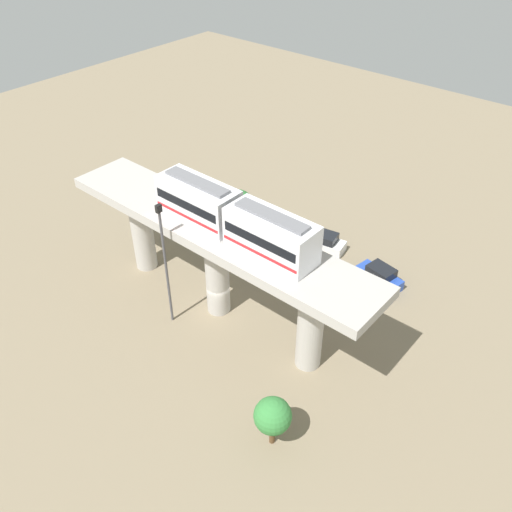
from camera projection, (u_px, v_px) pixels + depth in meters
name	position (u px, v px, depth m)	size (l,w,h in m)	color
ground_plane	(219.00, 309.00, 45.49)	(120.00, 120.00, 0.00)	#84755B
viaduct	(216.00, 249.00, 41.71)	(5.20, 28.00, 8.38)	#B7B2AA
train	(233.00, 217.00, 38.51)	(2.64, 13.55, 3.24)	silver
parked_car_blue	(379.00, 276.00, 47.71)	(2.49, 4.44, 1.76)	#284CB7
parked_car_white	(323.00, 242.00, 51.82)	(2.56, 4.46, 1.76)	white
tree_near_viaduct	(239.00, 204.00, 52.85)	(2.84, 2.84, 4.52)	brown
tree_mid_lot	(273.00, 416.00, 33.78)	(2.43, 2.43, 3.91)	brown
signal_post	(165.00, 261.00, 40.82)	(0.44, 0.28, 10.98)	#4C4C51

